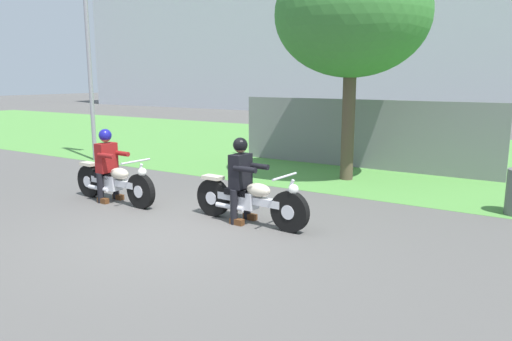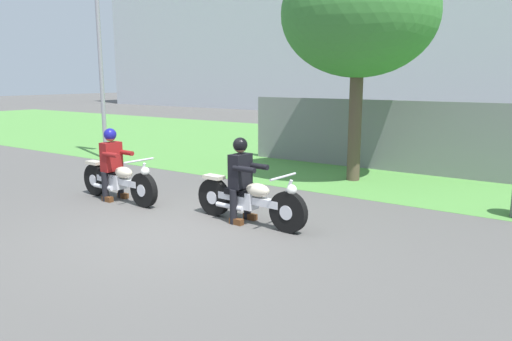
{
  "view_description": "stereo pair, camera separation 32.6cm",
  "coord_description": "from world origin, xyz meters",
  "px_view_note": "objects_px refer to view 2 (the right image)",
  "views": [
    {
      "loc": [
        4.95,
        -5.37,
        2.34
      ],
      "look_at": [
        0.76,
        1.2,
        0.85
      ],
      "focal_mm": 33.9,
      "sensor_mm": 36.0,
      "label": 1
    },
    {
      "loc": [
        5.22,
        -5.19,
        2.34
      ],
      "look_at": [
        0.76,
        1.2,
        0.85
      ],
      "focal_mm": 33.9,
      "sensor_mm": 36.0,
      "label": 2
    }
  ],
  "objects_px": {
    "tree_roadside": "(359,15)",
    "motorcycle_lead": "(249,200)",
    "rider_lead": "(241,173)",
    "streetlight_pole": "(101,25)",
    "motorcycle_follow": "(118,181)",
    "rider_follow": "(112,158)"
  },
  "relations": [
    {
      "from": "tree_roadside",
      "to": "motorcycle_lead",
      "type": "bearing_deg",
      "value": -89.83
    },
    {
      "from": "rider_lead",
      "to": "streetlight_pole",
      "type": "height_order",
      "value": "streetlight_pole"
    },
    {
      "from": "motorcycle_follow",
      "to": "motorcycle_lead",
      "type": "bearing_deg",
      "value": 7.65
    },
    {
      "from": "rider_follow",
      "to": "motorcycle_follow",
      "type": "bearing_deg",
      "value": -0.83
    },
    {
      "from": "rider_follow",
      "to": "tree_roadside",
      "type": "bearing_deg",
      "value": 57.86
    },
    {
      "from": "streetlight_pole",
      "to": "rider_lead",
      "type": "bearing_deg",
      "value": -21.87
    },
    {
      "from": "motorcycle_lead",
      "to": "tree_roadside",
      "type": "height_order",
      "value": "tree_roadside"
    },
    {
      "from": "rider_follow",
      "to": "tree_roadside",
      "type": "distance_m",
      "value": 6.11
    },
    {
      "from": "motorcycle_follow",
      "to": "tree_roadside",
      "type": "distance_m",
      "value": 6.25
    },
    {
      "from": "rider_lead",
      "to": "rider_follow",
      "type": "bearing_deg",
      "value": -172.35
    },
    {
      "from": "motorcycle_follow",
      "to": "streetlight_pole",
      "type": "relative_size",
      "value": 0.35
    },
    {
      "from": "tree_roadside",
      "to": "streetlight_pole",
      "type": "relative_size",
      "value": 0.83
    },
    {
      "from": "motorcycle_lead",
      "to": "tree_roadside",
      "type": "xyz_separation_m",
      "value": [
        -0.01,
        4.17,
        3.32
      ]
    },
    {
      "from": "tree_roadside",
      "to": "streetlight_pole",
      "type": "bearing_deg",
      "value": -168.93
    },
    {
      "from": "motorcycle_lead",
      "to": "rider_follow",
      "type": "bearing_deg",
      "value": -172.81
    },
    {
      "from": "rider_lead",
      "to": "motorcycle_follow",
      "type": "bearing_deg",
      "value": -171.84
    },
    {
      "from": "motorcycle_lead",
      "to": "streetlight_pole",
      "type": "height_order",
      "value": "streetlight_pole"
    },
    {
      "from": "rider_follow",
      "to": "tree_roadside",
      "type": "relative_size",
      "value": 0.27
    },
    {
      "from": "streetlight_pole",
      "to": "motorcycle_lead",
      "type": "bearing_deg",
      "value": -21.48
    },
    {
      "from": "motorcycle_lead",
      "to": "streetlight_pole",
      "type": "relative_size",
      "value": 0.36
    },
    {
      "from": "rider_lead",
      "to": "tree_roadside",
      "type": "relative_size",
      "value": 0.27
    },
    {
      "from": "rider_follow",
      "to": "rider_lead",
      "type": "bearing_deg",
      "value": 7.65
    }
  ]
}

